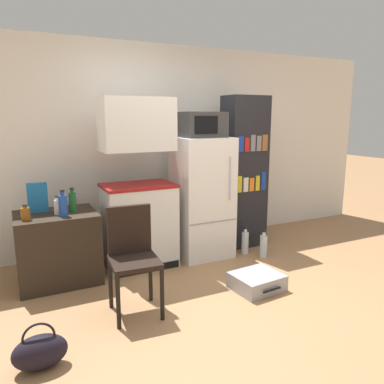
{
  "coord_description": "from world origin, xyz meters",
  "views": [
    {
      "loc": [
        -1.74,
        -2.58,
        1.67
      ],
      "look_at": [
        -0.06,
        0.85,
        0.9
      ],
      "focal_mm": 35.0,
      "sensor_mm": 36.0,
      "label": 1
    }
  ],
  "objects_px": {
    "kitchen_hutch": "(138,192)",
    "bookshelf": "(244,172)",
    "refrigerator": "(202,198)",
    "microwave": "(203,125)",
    "bottle_amber_beer": "(25,214)",
    "water_bottle_front": "(245,242)",
    "cereal_box": "(38,198)",
    "chair": "(132,250)",
    "handbag": "(40,352)",
    "bottle_milk_white": "(57,207)",
    "suitcase_large_flat": "(257,282)",
    "bottle_blue_soda": "(63,205)",
    "side_table": "(58,247)",
    "bottle_green_tall": "(73,202)",
    "water_bottle_middle": "(263,246)"
  },
  "relations": [
    {
      "from": "refrigerator",
      "to": "chair",
      "type": "height_order",
      "value": "refrigerator"
    },
    {
      "from": "kitchen_hutch",
      "to": "water_bottle_front",
      "type": "bearing_deg",
      "value": -10.32
    },
    {
      "from": "microwave",
      "to": "handbag",
      "type": "height_order",
      "value": "microwave"
    },
    {
      "from": "bottle_blue_soda",
      "to": "bottle_milk_white",
      "type": "relative_size",
      "value": 1.39
    },
    {
      "from": "microwave",
      "to": "bottle_amber_beer",
      "type": "height_order",
      "value": "microwave"
    },
    {
      "from": "cereal_box",
      "to": "chair",
      "type": "bearing_deg",
      "value": -57.25
    },
    {
      "from": "bookshelf",
      "to": "bottle_green_tall",
      "type": "relative_size",
      "value": 7.8
    },
    {
      "from": "refrigerator",
      "to": "bottle_blue_soda",
      "type": "bearing_deg",
      "value": -173.42
    },
    {
      "from": "refrigerator",
      "to": "suitcase_large_flat",
      "type": "relative_size",
      "value": 2.92
    },
    {
      "from": "bottle_milk_white",
      "to": "cereal_box",
      "type": "xyz_separation_m",
      "value": [
        -0.16,
        0.19,
        0.07
      ]
    },
    {
      "from": "side_table",
      "to": "water_bottle_front",
      "type": "xyz_separation_m",
      "value": [
        2.17,
        -0.18,
        -0.22
      ]
    },
    {
      "from": "bookshelf",
      "to": "water_bottle_front",
      "type": "relative_size",
      "value": 5.59
    },
    {
      "from": "bookshelf",
      "to": "bottle_green_tall",
      "type": "bearing_deg",
      "value": -176.35
    },
    {
      "from": "bottle_blue_soda",
      "to": "bottle_amber_beer",
      "type": "xyz_separation_m",
      "value": [
        -0.34,
        0.02,
        -0.05
      ]
    },
    {
      "from": "bookshelf",
      "to": "handbag",
      "type": "distance_m",
      "value": 3.16
    },
    {
      "from": "bottle_green_tall",
      "to": "chair",
      "type": "bearing_deg",
      "value": -69.15
    },
    {
      "from": "bottle_blue_soda",
      "to": "bottle_amber_beer",
      "type": "bearing_deg",
      "value": 177.2
    },
    {
      "from": "bottle_milk_white",
      "to": "kitchen_hutch",
      "type": "bearing_deg",
      "value": 7.68
    },
    {
      "from": "water_bottle_middle",
      "to": "cereal_box",
      "type": "bearing_deg",
      "value": 168.2
    },
    {
      "from": "refrigerator",
      "to": "water_bottle_front",
      "type": "height_order",
      "value": "refrigerator"
    },
    {
      "from": "bottle_amber_beer",
      "to": "chair",
      "type": "relative_size",
      "value": 0.16
    },
    {
      "from": "microwave",
      "to": "bottle_amber_beer",
      "type": "xyz_separation_m",
      "value": [
        -1.95,
        -0.17,
        -0.8
      ]
    },
    {
      "from": "chair",
      "to": "water_bottle_front",
      "type": "height_order",
      "value": "chair"
    },
    {
      "from": "microwave",
      "to": "water_bottle_middle",
      "type": "bearing_deg",
      "value": -33.31
    },
    {
      "from": "cereal_box",
      "to": "bottle_milk_white",
      "type": "bearing_deg",
      "value": -49.47
    },
    {
      "from": "kitchen_hutch",
      "to": "handbag",
      "type": "xyz_separation_m",
      "value": [
        -1.18,
        -1.45,
        -0.73
      ]
    },
    {
      "from": "kitchen_hutch",
      "to": "bottle_milk_white",
      "type": "distance_m",
      "value": 0.88
    },
    {
      "from": "suitcase_large_flat",
      "to": "kitchen_hutch",
      "type": "bearing_deg",
      "value": 121.73
    },
    {
      "from": "side_table",
      "to": "bookshelf",
      "type": "distance_m",
      "value": 2.42
    },
    {
      "from": "cereal_box",
      "to": "water_bottle_front",
      "type": "xyz_separation_m",
      "value": [
        2.32,
        -0.31,
        -0.73
      ]
    },
    {
      "from": "side_table",
      "to": "cereal_box",
      "type": "relative_size",
      "value": 2.61
    },
    {
      "from": "microwave",
      "to": "chair",
      "type": "relative_size",
      "value": 0.54
    },
    {
      "from": "bottle_amber_beer",
      "to": "water_bottle_middle",
      "type": "relative_size",
      "value": 0.43
    },
    {
      "from": "bottle_green_tall",
      "to": "suitcase_large_flat",
      "type": "bearing_deg",
      "value": -34.32
    },
    {
      "from": "bottle_amber_beer",
      "to": "bottle_milk_white",
      "type": "bearing_deg",
      "value": 14.98
    },
    {
      "from": "bottle_amber_beer",
      "to": "suitcase_large_flat",
      "type": "relative_size",
      "value": 0.3
    },
    {
      "from": "side_table",
      "to": "refrigerator",
      "type": "height_order",
      "value": "refrigerator"
    },
    {
      "from": "bookshelf",
      "to": "bottle_blue_soda",
      "type": "xyz_separation_m",
      "value": [
        -2.28,
        -0.29,
        -0.13
      ]
    },
    {
      "from": "cereal_box",
      "to": "bottle_green_tall",
      "type": "bearing_deg",
      "value": -22.14
    },
    {
      "from": "refrigerator",
      "to": "microwave",
      "type": "relative_size",
      "value": 2.89
    },
    {
      "from": "kitchen_hutch",
      "to": "bottle_amber_beer",
      "type": "xyz_separation_m",
      "value": [
        -1.16,
        -0.2,
        -0.07
      ]
    },
    {
      "from": "microwave",
      "to": "bottle_green_tall",
      "type": "bearing_deg",
      "value": -178.9
    },
    {
      "from": "bookshelf",
      "to": "bottle_milk_white",
      "type": "xyz_separation_m",
      "value": [
        -2.32,
        -0.2,
        -0.16
      ]
    },
    {
      "from": "bottle_milk_white",
      "to": "cereal_box",
      "type": "distance_m",
      "value": 0.26
    },
    {
      "from": "bottle_amber_beer",
      "to": "water_bottle_middle",
      "type": "height_order",
      "value": "bottle_amber_beer"
    },
    {
      "from": "refrigerator",
      "to": "water_bottle_middle",
      "type": "bearing_deg",
      "value": -33.42
    },
    {
      "from": "microwave",
      "to": "bookshelf",
      "type": "relative_size",
      "value": 0.26
    },
    {
      "from": "bottle_blue_soda",
      "to": "chair",
      "type": "bearing_deg",
      "value": -58.52
    },
    {
      "from": "refrigerator",
      "to": "water_bottle_front",
      "type": "xyz_separation_m",
      "value": [
        0.5,
        -0.21,
        -0.57
      ]
    },
    {
      "from": "kitchen_hutch",
      "to": "bookshelf",
      "type": "distance_m",
      "value": 1.46
    }
  ]
}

